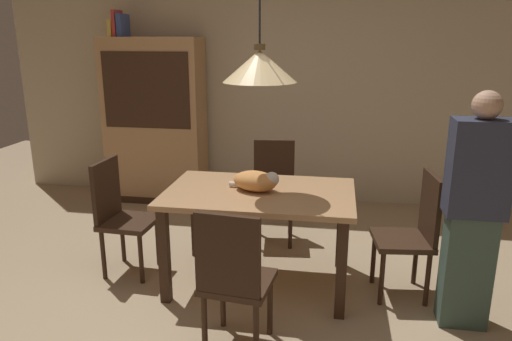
# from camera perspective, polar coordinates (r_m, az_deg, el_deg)

# --- Properties ---
(ground) EXTENTS (10.00, 10.00, 0.00)m
(ground) POSITION_cam_1_polar(r_m,az_deg,el_deg) (3.45, -2.81, -17.07)
(ground) COLOR tan
(back_wall) EXTENTS (6.40, 0.10, 2.90)m
(back_wall) POSITION_cam_1_polar(r_m,az_deg,el_deg) (5.53, 2.98, 11.39)
(back_wall) COLOR beige
(back_wall) RESTS_ON ground
(dining_table) EXTENTS (1.40, 0.90, 0.75)m
(dining_table) POSITION_cam_1_polar(r_m,az_deg,el_deg) (3.61, 0.40, -3.96)
(dining_table) COLOR tan
(dining_table) RESTS_ON ground
(chair_right_side) EXTENTS (0.44, 0.44, 0.93)m
(chair_right_side) POSITION_cam_1_polar(r_m,az_deg,el_deg) (3.68, 18.17, -6.73)
(chair_right_side) COLOR #382316
(chair_right_side) RESTS_ON ground
(chair_near_front) EXTENTS (0.44, 0.44, 0.93)m
(chair_near_front) POSITION_cam_1_polar(r_m,az_deg,el_deg) (2.88, -2.66, -12.36)
(chair_near_front) COLOR #382316
(chair_near_front) RESTS_ON ground
(chair_left_side) EXTENTS (0.42, 0.42, 0.93)m
(chair_left_side) POSITION_cam_1_polar(r_m,az_deg,el_deg) (3.99, -15.85, -4.74)
(chair_left_side) COLOR #382316
(chair_left_side) RESTS_ON ground
(chair_far_back) EXTENTS (0.44, 0.44, 0.93)m
(chair_far_back) POSITION_cam_1_polar(r_m,az_deg,el_deg) (4.48, 2.10, -1.88)
(chair_far_back) COLOR #382316
(chair_far_back) RESTS_ON ground
(cat_sleeping) EXTENTS (0.40, 0.31, 0.16)m
(cat_sleeping) POSITION_cam_1_polar(r_m,az_deg,el_deg) (3.56, 0.06, -1.24)
(cat_sleeping) COLOR #E59951
(cat_sleeping) RESTS_ON dining_table
(pendant_lamp) EXTENTS (0.52, 0.52, 1.30)m
(pendant_lamp) POSITION_cam_1_polar(r_m,az_deg,el_deg) (3.41, 0.43, 12.30)
(pendant_lamp) COLOR beige
(hutch_bookcase) EXTENTS (1.12, 0.45, 1.85)m
(hutch_bookcase) POSITION_cam_1_polar(r_m,az_deg,el_deg) (5.62, -11.81, 5.39)
(hutch_bookcase) COLOR tan
(hutch_bookcase) RESTS_ON ground
(book_yellow_short) EXTENTS (0.04, 0.20, 0.18)m
(book_yellow_short) POSITION_cam_1_polar(r_m,az_deg,el_deg) (5.71, -16.58, 15.85)
(book_yellow_short) COLOR gold
(book_yellow_short) RESTS_ON hutch_bookcase
(book_red_tall) EXTENTS (0.04, 0.22, 0.28)m
(book_red_tall) POSITION_cam_1_polar(r_m,az_deg,el_deg) (5.68, -16.08, 16.39)
(book_red_tall) COLOR #B73833
(book_red_tall) RESTS_ON hutch_bookcase
(book_blue_wide) EXTENTS (0.06, 0.24, 0.24)m
(book_blue_wide) POSITION_cam_1_polar(r_m,az_deg,el_deg) (5.65, -15.47, 16.24)
(book_blue_wide) COLOR #384C93
(book_blue_wide) RESTS_ON hutch_bookcase
(person_standing) EXTENTS (0.36, 0.22, 1.56)m
(person_standing) POSITION_cam_1_polar(r_m,az_deg,el_deg) (3.35, 24.32, -4.67)
(person_standing) COLOR #3D564C
(person_standing) RESTS_ON ground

